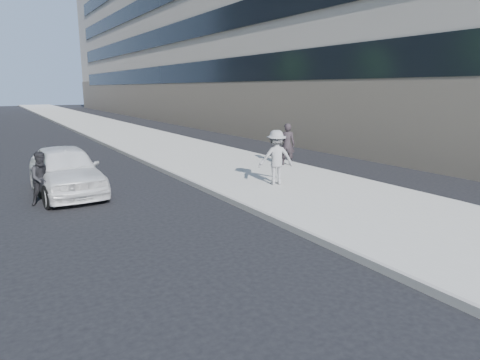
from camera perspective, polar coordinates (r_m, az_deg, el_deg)
ground at (r=7.00m, az=9.01°, el=-13.99°), size 160.00×160.00×0.00m
near_sidewalk at (r=26.23m, az=-12.76°, el=5.34°), size 5.00×120.00×0.15m
near_building at (r=42.96m, az=-1.10°, el=21.48°), size 14.00×70.00×20.00m
jogger at (r=13.13m, az=4.83°, el=3.01°), size 1.22×0.93×1.67m
pedestrian_woman at (r=16.50m, az=6.30°, el=4.76°), size 0.69×0.68×1.61m
white_sedan_near at (r=13.52m, az=-22.22°, el=1.26°), size 1.79×4.25×1.44m
motorcycle at (r=12.56m, az=-24.78°, el=-0.11°), size 0.76×2.05×1.42m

